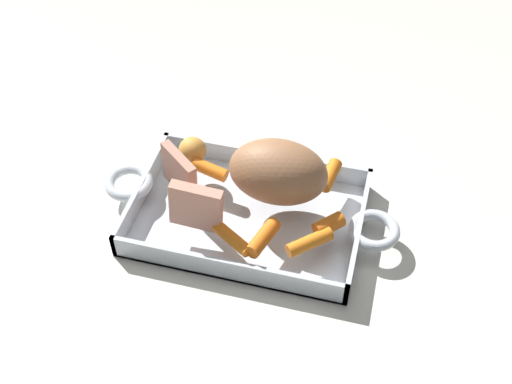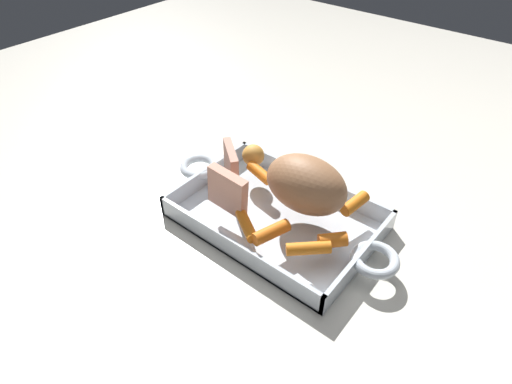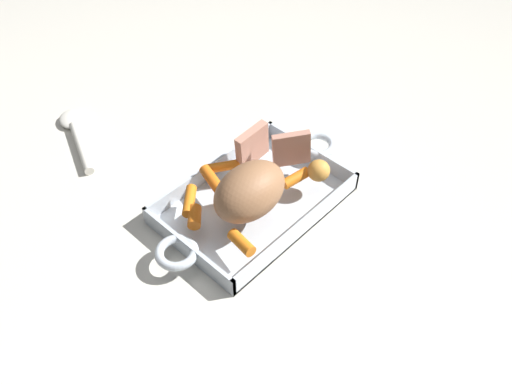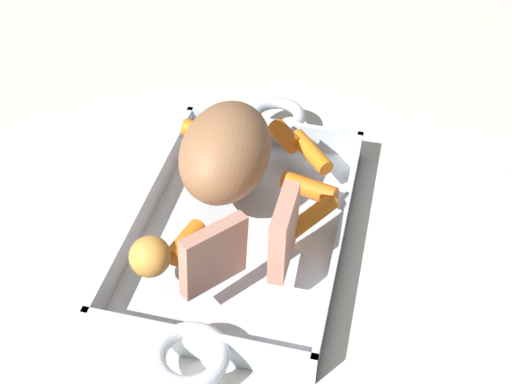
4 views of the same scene
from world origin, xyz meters
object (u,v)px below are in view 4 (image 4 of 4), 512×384
(baby_carrot_northwest, at_px, (311,152))
(baby_carrot_center_right, at_px, (309,188))
(baby_carrot_southeast, at_px, (285,136))
(pork_roast, at_px, (226,152))
(baby_carrot_northeast, at_px, (204,133))
(roast_slice_outer, at_px, (217,257))
(roast_slice_thin, at_px, (284,233))
(roasting_dish, at_px, (241,227))
(baby_carrot_long, at_px, (312,218))
(potato_whole, at_px, (150,256))
(baby_carrot_southwest, at_px, (185,242))

(baby_carrot_northwest, distance_m, baby_carrot_center_right, 0.07)
(baby_carrot_southeast, relative_size, baby_carrot_center_right, 0.68)
(pork_roast, height_order, baby_carrot_southeast, pork_roast)
(pork_roast, height_order, baby_carrot_northeast, pork_roast)
(roast_slice_outer, distance_m, baby_carrot_center_right, 0.16)
(pork_roast, relative_size, roast_slice_thin, 1.95)
(baby_carrot_northwest, height_order, baby_carrot_northeast, baby_carrot_northeast)
(baby_carrot_northwest, xyz_separation_m, baby_carrot_center_right, (0.07, 0.01, 0.00))
(roasting_dish, distance_m, baby_carrot_northwest, 0.13)
(pork_roast, relative_size, baby_carrot_northeast, 2.68)
(pork_roast, xyz_separation_m, baby_carrot_long, (0.04, 0.11, -0.04))
(pork_roast, relative_size, roast_slice_outer, 2.02)
(roast_slice_outer, bearing_deg, baby_carrot_long, 142.71)
(roast_slice_outer, bearing_deg, pork_roast, -167.79)
(pork_roast, distance_m, potato_whole, 0.15)
(roast_slice_outer, height_order, baby_carrot_northeast, roast_slice_outer)
(roasting_dish, height_order, roast_slice_outer, roast_slice_outer)
(roasting_dish, bearing_deg, baby_carrot_northeast, -145.54)
(roast_slice_outer, distance_m, baby_carrot_northwest, 0.22)
(baby_carrot_long, distance_m, baby_carrot_northwest, 0.11)
(roast_slice_outer, relative_size, baby_carrot_southwest, 1.33)
(roast_slice_outer, relative_size, baby_carrot_long, 1.11)
(baby_carrot_southwest, distance_m, potato_whole, 0.05)
(roasting_dish, distance_m, potato_whole, 0.14)
(baby_carrot_southeast, xyz_separation_m, potato_whole, (0.23, -0.09, 0.01))
(pork_roast, height_order, roast_slice_outer, pork_roast)
(potato_whole, bearing_deg, baby_carrot_southwest, 145.41)
(roast_slice_thin, bearing_deg, roasting_dish, -134.04)
(roast_slice_outer, bearing_deg, baby_carrot_center_right, 155.69)
(roast_slice_thin, bearing_deg, potato_whole, -69.14)
(baby_carrot_southwest, height_order, potato_whole, potato_whole)
(pork_roast, height_order, baby_carrot_northwest, pork_roast)
(roast_slice_thin, bearing_deg, roast_slice_outer, -51.05)
(roasting_dish, bearing_deg, roast_slice_outer, 2.08)
(roasting_dish, distance_m, baby_carrot_southeast, 0.14)
(roasting_dish, xyz_separation_m, baby_carrot_center_right, (-0.04, 0.07, 0.04))
(roasting_dish, distance_m, baby_carrot_southwest, 0.09)
(roast_slice_thin, relative_size, baby_carrot_northwest, 1.10)
(baby_carrot_long, relative_size, baby_carrot_center_right, 1.02)
(roast_slice_outer, height_order, baby_carrot_southwest, roast_slice_outer)
(roasting_dish, height_order, potato_whole, potato_whole)
(roast_slice_thin, xyz_separation_m, baby_carrot_northwest, (-0.17, 0.00, -0.03))
(baby_carrot_northeast, bearing_deg, roasting_dish, 34.46)
(baby_carrot_center_right, bearing_deg, baby_carrot_southeast, -151.76)
(baby_carrot_long, relative_size, potato_whole, 1.51)
(baby_carrot_northeast, distance_m, potato_whole, 0.22)
(roast_slice_thin, bearing_deg, pork_roast, -138.20)
(roast_slice_thin, height_order, potato_whole, roast_slice_thin)
(pork_roast, distance_m, roast_slice_outer, 0.15)
(roasting_dish, xyz_separation_m, baby_carrot_long, (0.00, 0.08, 0.04))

